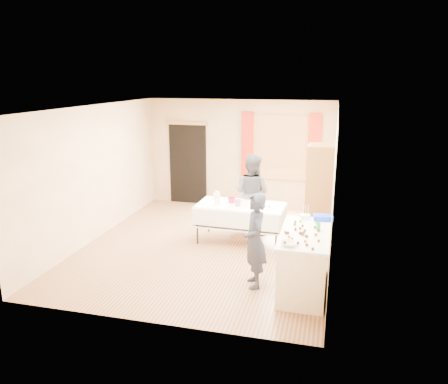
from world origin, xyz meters
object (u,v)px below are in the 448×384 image
(cabinet, at_px, (319,192))
(chair, at_px, (254,213))
(girl, at_px, (255,240))
(counter, at_px, (304,261))
(party_table, at_px, (240,220))
(woman, at_px, (252,193))

(cabinet, xyz_separation_m, chair, (-1.33, 0.32, -0.63))
(chair, height_order, girl, girl)
(girl, bearing_deg, counter, 73.21)
(chair, bearing_deg, girl, -100.95)
(counter, distance_m, party_table, 2.17)
(cabinet, height_order, woman, cabinet)
(counter, height_order, party_table, counter)
(party_table, xyz_separation_m, woman, (0.10, 0.64, 0.37))
(party_table, relative_size, girl, 1.16)
(counter, relative_size, chair, 1.48)
(girl, distance_m, woman, 2.46)
(cabinet, bearing_deg, counter, -92.48)
(cabinet, height_order, chair, cabinet)
(party_table, height_order, chair, chair)
(cabinet, relative_size, girl, 1.27)
(cabinet, relative_size, party_table, 1.09)
(cabinet, xyz_separation_m, party_table, (-1.44, -0.60, -0.49))
(woman, bearing_deg, chair, -72.06)
(counter, bearing_deg, party_table, 128.00)
(counter, bearing_deg, girl, -175.86)
(cabinet, xyz_separation_m, girl, (-0.83, -2.36, -0.20))
(counter, distance_m, woman, 2.69)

